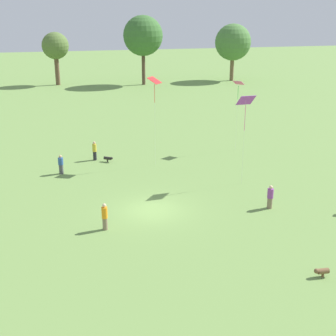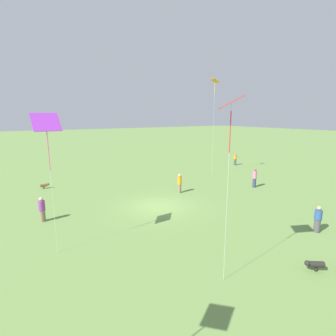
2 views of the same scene
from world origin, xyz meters
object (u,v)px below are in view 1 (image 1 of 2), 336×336
Objects in this scene: dog_0 at (321,271)px; kite_2 at (238,85)px; person_6 at (95,151)px; person_1 at (105,217)px; person_3 at (61,165)px; kite_1 at (155,83)px; dog_1 at (108,158)px; person_4 at (270,197)px; kite_0 at (246,103)px.

kite_2 is at bearing -7.25° from dog_0.
person_6 is 2.17× the size of dog_0.
person_3 is at bearing 62.65° from person_1.
kite_1 reaches higher than dog_0.
person_1 is 20.51m from kite_2.
dog_1 is at bearing -2.70° from person_3.
dog_0 is at bearing -81.44° from kite_1.
kite_1 is 8.79m from kite_2.
person_6 reaches higher than person_3.
person_4 is 2.08× the size of dog_1.
person_4 is at bearing -4.92° from dog_0.
kite_1 reaches higher than person_3.
person_3 is 4.25m from person_6.
person_6 is 0.23× the size of kite_1.
person_1 is at bearing 54.69° from dog_0.
person_4 is (13.68, -10.36, 0.02)m from person_3.
person_6 is at bearing 26.21° from dog_0.
person_1 is at bearing -120.46° from kite_1.
kite_1 is 1.14× the size of kite_2.
kite_1 is (5.00, -2.47, 6.21)m from person_6.
kite_0 is 8.76× the size of dog_0.
kite_1 is 21.07m from dog_0.
person_4 is 14.69m from kite_2.
kite_0 is at bearing -52.75° from person_3.
person_3 is (-2.40, 11.00, -0.08)m from person_1.
person_4 reaches higher than dog_0.
dog_0 is (9.52, -21.91, -0.53)m from person_6.
kite_2 is (2.71, 13.40, 5.39)m from person_4.
dog_1 is at bearing -0.72° from person_4.
dog_0 is at bearing 134.29° from person_4.
person_3 is at bearing -107.98° from person_6.
dog_1 is (1.11, -0.83, -0.53)m from person_6.
person_4 is 0.22× the size of kite_1.
dog_1 is at bearing 2.50° from kite_0.
person_3 is 2.03× the size of dog_1.
person_3 reaches higher than dog_1.
kite_0 is at bearing -1.73° from dog_0.
person_3 is 0.23× the size of kite_0.
person_3 is 0.24× the size of kite_2.
person_1 is at bearing 67.74° from kite_0.
person_4 is at bearing -67.02° from kite_1.
kite_1 is at bearing 15.81° from dog_0.
kite_1 reaches higher than kite_0.
kite_2 is at bearing 12.13° from kite_1.
kite_0 is 1.05× the size of kite_2.
person_6 is 1.48m from dog_1.
person_3 is 17.16m from person_4.
person_6 is at bearing 0.56° from person_4.
kite_0 reaches higher than person_1.
kite_2 is at bearing -66.45° from kite_0.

